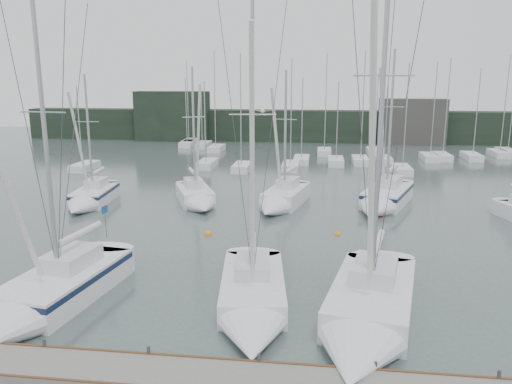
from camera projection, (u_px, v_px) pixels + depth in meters
The scene contains 16 objects.
ground at pixel (224, 316), 21.72m from camera, with size 160.00×160.00×0.00m, color #465553.
dock at pixel (197, 378), 16.84m from camera, with size 24.00×2.00×0.40m, color slate.
far_treeline at pixel (295, 126), 81.11m from camera, with size 90.00×4.00×5.00m, color black.
far_building_left at pixel (172, 116), 81.29m from camera, with size 12.00×3.00×8.00m, color black.
far_building_right at pixel (412, 122), 76.75m from camera, with size 10.00×3.00×7.00m, color #3E3C39.
mast_forest at pixel (321, 155), 63.58m from camera, with size 52.90×27.37×13.81m.
sailboat_near_left at pixel (39, 300), 21.70m from camera, with size 4.48×10.58×14.69m.
sailboat_near_center at pixel (253, 307), 21.42m from camera, with size 4.04×10.00×14.63m.
sailboat_near_right at pixel (366, 320), 19.97m from camera, with size 5.39×10.97×17.28m.
sailboat_mid_a at pixel (89, 199), 40.07m from camera, with size 3.27×8.10×11.18m.
sailboat_mid_b at pixel (198, 199), 40.15m from camera, with size 5.19×7.67×11.78m.
sailboat_mid_c at pixel (280, 201), 39.48m from camera, with size 4.34×8.70×11.50m.
sailboat_mid_d at pixel (383, 200), 39.49m from camera, with size 6.00×9.90×13.23m.
buoy_a at pixel (208, 234), 33.02m from camera, with size 0.54×0.54×0.54m, color orange.
buoy_b at pixel (338, 235), 32.92m from camera, with size 0.45×0.45×0.45m, color orange.
seagull at pixel (263, 111), 22.78m from camera, with size 0.89×0.47×0.18m.
Camera 1 is at (3.87, -19.63, 10.10)m, focal length 35.00 mm.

